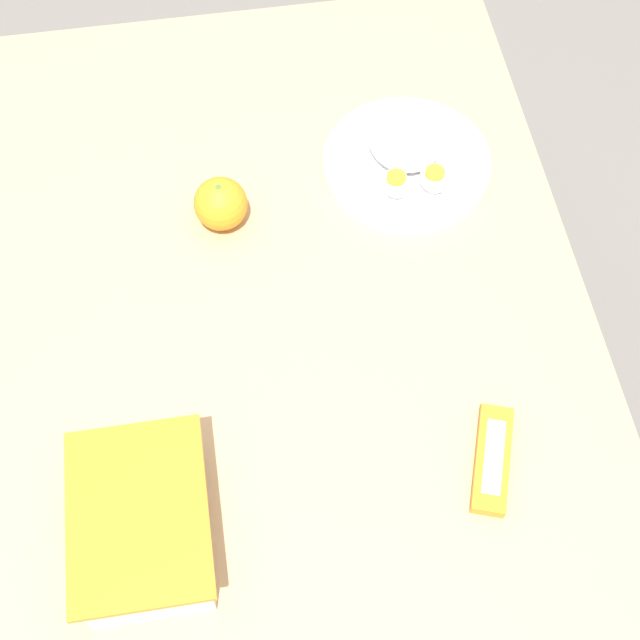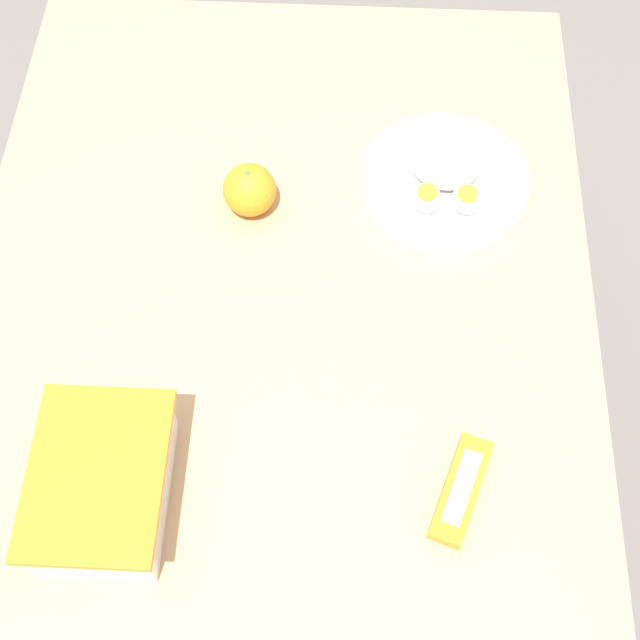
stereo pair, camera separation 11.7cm
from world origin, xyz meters
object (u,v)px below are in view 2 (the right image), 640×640
Objects in this scene: orange_fruit at (250,190)px; candy_bar at (461,490)px; food_container at (105,487)px; rice_plate at (445,175)px.

candy_bar is (-0.42, -0.29, -0.03)m from orange_fruit.
orange_fruit is (0.45, -0.13, -0.00)m from food_container.
orange_fruit reaches higher than rice_plate.
food_container is 2.77× the size of orange_fruit.
orange_fruit is at bearing -16.41° from food_container.
food_container is 0.47m from orange_fruit.
rice_plate reaches higher than candy_bar.
rice_plate is 0.48m from candy_bar.
food_container reaches higher than rice_plate.
orange_fruit is 0.51m from candy_bar.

